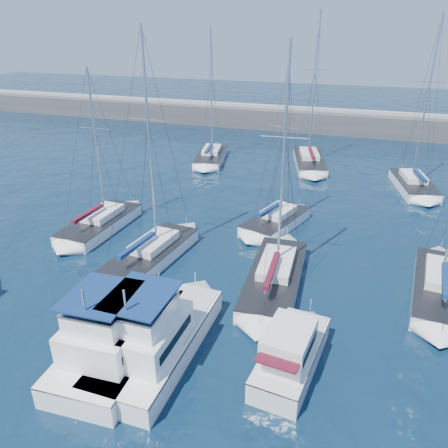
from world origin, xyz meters
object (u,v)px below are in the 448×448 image
(sailboat_mid_a, at_px, (100,224))
(sailboat_mid_c, at_px, (276,221))
(motor_yacht_stbd_outer, at_px, (290,355))
(sailboat_mid_d, at_px, (275,277))
(sailboat_back_a, at_px, (211,157))
(sailboat_mid_b, at_px, (151,254))
(sailboat_mid_e, at_px, (440,288))
(sailboat_back_b, at_px, (309,161))
(sailboat_back_c, at_px, (413,184))
(motor_yacht_port_inner, at_px, (117,338))
(motor_yacht_stbd_inner, at_px, (154,338))

(sailboat_mid_a, height_order, sailboat_mid_c, sailboat_mid_a)
(motor_yacht_stbd_outer, xyz_separation_m, sailboat_mid_d, (-2.39, 7.33, -0.43))
(motor_yacht_stbd_outer, distance_m, sailboat_back_a, 35.87)
(sailboat_mid_b, bearing_deg, sailboat_mid_a, 158.20)
(motor_yacht_stbd_outer, bearing_deg, sailboat_back_a, 122.53)
(sailboat_mid_e, xyz_separation_m, sailboat_back_b, (-11.83, 24.73, -0.01))
(motor_yacht_stbd_outer, distance_m, sailboat_mid_e, 12.05)
(sailboat_mid_a, bearing_deg, sailboat_mid_e, -1.61)
(sailboat_mid_a, bearing_deg, motor_yacht_stbd_outer, -29.82)
(sailboat_mid_d, relative_size, sailboat_mid_e, 0.91)
(motor_yacht_stbd_outer, distance_m, sailboat_back_c, 29.97)
(sailboat_back_b, distance_m, sailboat_back_c, 12.30)
(motor_yacht_port_inner, bearing_deg, sailboat_mid_a, 123.56)
(sailboat_mid_e, xyz_separation_m, sailboat_back_a, (-23.47, 22.75, -0.01))
(sailboat_back_a, xyz_separation_m, sailboat_back_c, (22.89, -3.00, 0.02))
(motor_yacht_stbd_inner, bearing_deg, sailboat_mid_e, 37.13)
(motor_yacht_stbd_inner, bearing_deg, sailboat_back_b, 86.53)
(motor_yacht_stbd_inner, xyz_separation_m, sailboat_mid_a, (-11.08, 12.08, -0.63))
(sailboat_mid_a, relative_size, sailboat_back_a, 0.84)
(motor_yacht_port_inner, bearing_deg, sailboat_back_a, 99.77)
(sailboat_mid_b, height_order, sailboat_mid_e, sailboat_mid_e)
(sailboat_mid_e, bearing_deg, motor_yacht_port_inner, -139.40)
(sailboat_back_c, bearing_deg, sailboat_mid_a, -155.97)
(sailboat_mid_a, bearing_deg, sailboat_back_b, 61.77)
(sailboat_back_a, bearing_deg, sailboat_mid_b, -90.90)
(motor_yacht_stbd_inner, distance_m, sailboat_mid_e, 17.69)
(sailboat_mid_d, bearing_deg, motor_yacht_stbd_outer, -75.44)
(sailboat_back_a, bearing_deg, motor_yacht_stbd_inner, -85.79)
(sailboat_mid_d, bearing_deg, motor_yacht_stbd_inner, -119.77)
(sailboat_mid_c, xyz_separation_m, sailboat_back_a, (-11.69, 16.21, 0.01))
(motor_yacht_port_inner, xyz_separation_m, sailboat_mid_e, (15.91, 11.20, -0.60))
(sailboat_back_b, bearing_deg, sailboat_mid_e, -78.64)
(sailboat_mid_b, bearing_deg, sailboat_mid_d, 5.04)
(motor_yacht_stbd_outer, height_order, sailboat_back_c, sailboat_back_c)
(sailboat_back_a, bearing_deg, sailboat_back_b, -1.75)
(sailboat_back_c, bearing_deg, sailboat_back_a, 160.01)
(sailboat_mid_a, xyz_separation_m, sailboat_mid_d, (15.30, -3.54, 0.01))
(motor_yacht_stbd_outer, xyz_separation_m, sailboat_mid_c, (-4.23, 15.93, -0.43))
(sailboat_mid_d, bearing_deg, sailboat_mid_a, 163.50)
(sailboat_mid_b, distance_m, sailboat_back_a, 25.06)
(sailboat_mid_a, xyz_separation_m, sailboat_back_c, (24.65, 18.28, 0.04))
(sailboat_mid_b, relative_size, sailboat_mid_e, 0.96)
(sailboat_mid_e, height_order, sailboat_back_b, sailboat_back_b)
(sailboat_mid_c, height_order, sailboat_mid_d, sailboat_mid_d)
(sailboat_mid_c, bearing_deg, sailboat_back_a, 142.81)
(sailboat_mid_a, bearing_deg, sailboat_back_a, 86.99)
(sailboat_mid_c, relative_size, sailboat_back_b, 0.75)
(sailboat_mid_d, height_order, sailboat_back_b, sailboat_back_b)
(sailboat_mid_b, distance_m, sailboat_mid_e, 19.00)
(sailboat_back_a, xyz_separation_m, sailboat_back_b, (11.64, 1.98, 0.00))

